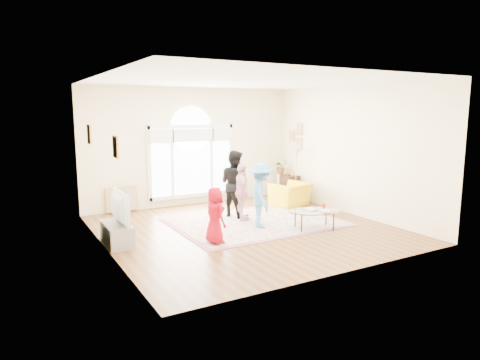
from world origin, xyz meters
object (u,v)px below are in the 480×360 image
area_rug (256,222)px  coffee_table (314,211)px  tv_console (117,234)px  television (116,208)px  armchair (290,194)px

area_rug → coffee_table: coffee_table is taller
coffee_table → tv_console: bearing=-176.6°
area_rug → tv_console: (-3.23, -0.08, 0.20)m
area_rug → television: size_ratio=3.34×
tv_console → television: size_ratio=0.93×
area_rug → armchair: 2.06m
tv_console → coffee_table: coffee_table is taller
television → coffee_table: (4.03, -1.05, -0.33)m
tv_console → armchair: size_ratio=1.03×
television → tv_console: bearing=180.0°
area_rug → tv_console: size_ratio=3.60×
tv_console → television: bearing=-0.0°
television → coffee_table: size_ratio=0.82×
coffee_table → armchair: (0.95, 2.17, -0.09)m
area_rug → coffee_table: 1.44m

